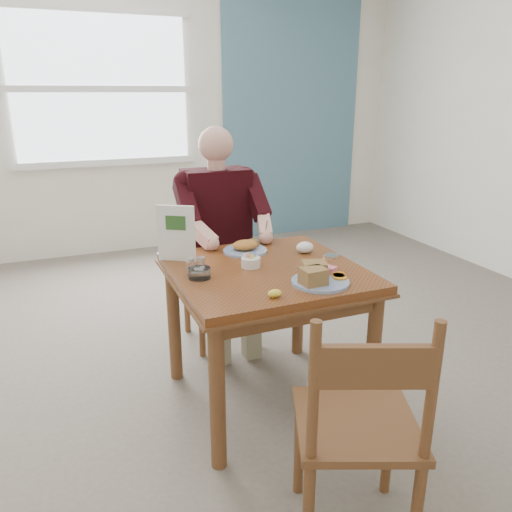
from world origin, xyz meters
name	(u,v)px	position (x,y,z in m)	size (l,w,h in m)	color
floor	(265,398)	(0.00, 0.00, 0.00)	(6.00, 6.00, 0.00)	#61594F
wall_back	(145,111)	(0.00, 3.00, 1.40)	(5.50, 5.50, 0.00)	white
accent_panel	(292,109)	(1.60, 2.98, 1.40)	(1.60, 0.02, 2.80)	slate
lemon_wedge	(275,293)	(-0.11, -0.35, 0.77)	(0.06, 0.04, 0.03)	yellow
napkin	(305,247)	(0.29, 0.14, 0.78)	(0.10, 0.08, 0.06)	white
metal_dish	(331,256)	(0.39, 0.03, 0.75)	(0.08, 0.08, 0.01)	silver
window	(101,89)	(-0.40, 2.97, 1.60)	(1.72, 0.04, 1.42)	white
table	(266,289)	(0.00, 0.00, 0.64)	(0.92, 0.92, 0.75)	brown
chair_far	(217,269)	(0.00, 0.80, 0.48)	(0.42, 0.42, 0.95)	brown
chair_near	(359,429)	(-0.05, -0.93, 0.48)	(0.55, 0.55, 0.95)	brown
diner	(220,223)	(0.00, 0.71, 0.81)	(0.53, 0.56, 1.39)	gray
near_plate	(318,276)	(0.13, -0.28, 0.78)	(0.29, 0.29, 0.09)	white
far_plate	(246,247)	(0.00, 0.28, 0.77)	(0.31, 0.31, 0.06)	white
caddy	(251,262)	(-0.06, 0.04, 0.78)	(0.10, 0.10, 0.07)	white
shakers	(196,266)	(-0.35, 0.03, 0.79)	(0.09, 0.04, 0.09)	white
creamer	(200,273)	(-0.34, -0.01, 0.78)	(0.11, 0.11, 0.05)	white
menu	(176,233)	(-0.38, 0.28, 0.90)	(0.18, 0.12, 0.29)	white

